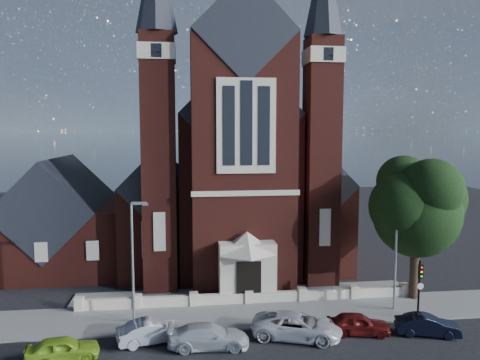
% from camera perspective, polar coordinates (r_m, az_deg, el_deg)
% --- Properties ---
extents(ground, '(120.00, 120.00, 0.00)m').
position_cam_1_polar(ground, '(43.43, -0.55, -10.92)').
color(ground, black).
rests_on(ground, ground).
extents(pavement_strip, '(60.00, 5.00, 0.12)m').
position_cam_1_polar(pavement_strip, '(33.60, 1.57, -16.08)').
color(pavement_strip, slate).
rests_on(pavement_strip, ground).
extents(forecourt_paving, '(26.00, 3.00, 0.14)m').
position_cam_1_polar(forecourt_paving, '(37.30, 0.62, -13.80)').
color(forecourt_paving, slate).
rests_on(forecourt_paving, ground).
extents(forecourt_wall, '(24.00, 0.40, 0.90)m').
position_cam_1_polar(forecourt_wall, '(35.45, 1.07, -14.88)').
color(forecourt_wall, beige).
rests_on(forecourt_wall, ground).
extents(church, '(20.01, 34.90, 29.20)m').
position_cam_1_polar(church, '(49.66, -1.60, 0.84)').
color(church, '#541E16').
rests_on(church, ground).
extents(parish_hall, '(12.00, 12.20, 10.24)m').
position_cam_1_polar(parish_hall, '(46.51, -21.07, -5.10)').
color(parish_hall, '#541E16').
rests_on(parish_hall, ground).
extents(street_tree, '(6.40, 6.60, 10.70)m').
position_cam_1_polar(street_tree, '(36.82, 21.11, -3.27)').
color(street_tree, black).
rests_on(street_tree, ground).
extents(street_lamp_left, '(1.16, 0.22, 8.09)m').
position_cam_1_polar(street_lamp_left, '(31.49, -12.82, -8.92)').
color(street_lamp_left, gray).
rests_on(street_lamp_left, ground).
extents(street_lamp_right, '(1.16, 0.22, 8.09)m').
position_cam_1_polar(street_lamp_right, '(34.65, 18.62, -7.72)').
color(street_lamp_right, gray).
rests_on(street_lamp_right, ground).
extents(traffic_signal, '(0.28, 0.42, 4.00)m').
position_cam_1_polar(traffic_signal, '(34.23, 21.06, -11.48)').
color(traffic_signal, black).
rests_on(traffic_signal, ground).
extents(car_lime_van, '(4.14, 2.22, 1.34)m').
position_cam_1_polar(car_lime_van, '(29.08, -20.82, -18.68)').
color(car_lime_van, '#86B524').
rests_on(car_lime_van, ground).
extents(car_silver_a, '(4.43, 2.49, 1.38)m').
position_cam_1_polar(car_silver_a, '(29.86, -10.61, -17.67)').
color(car_silver_a, '#A1A2A9').
rests_on(car_silver_a, ground).
extents(car_silver_b, '(4.85, 2.19, 1.38)m').
position_cam_1_polar(car_silver_b, '(28.84, -3.87, -18.46)').
color(car_silver_b, '#B9BDC1').
rests_on(car_silver_b, ground).
extents(car_white_suv, '(5.97, 4.11, 1.51)m').
position_cam_1_polar(car_white_suv, '(30.14, 6.97, -17.23)').
color(car_white_suv, silver).
rests_on(car_white_suv, ground).
extents(car_dark_red, '(4.14, 2.27, 1.34)m').
position_cam_1_polar(car_dark_red, '(31.35, 14.21, -16.61)').
color(car_dark_red, '#59110F').
rests_on(car_dark_red, ground).
extents(car_navy, '(4.05, 2.31, 1.26)m').
position_cam_1_polar(car_navy, '(32.48, 21.89, -16.12)').
color(car_navy, black).
rests_on(car_navy, ground).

